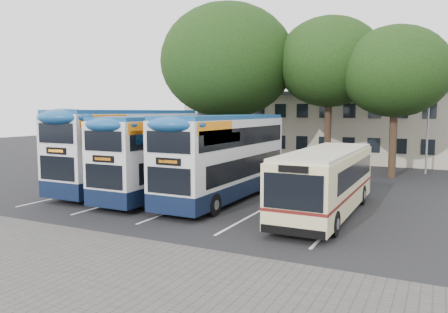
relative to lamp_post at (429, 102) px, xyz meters
name	(u,v)px	position (x,y,z in m)	size (l,w,h in m)	color
ground	(227,233)	(-6.00, -19.97, -5.08)	(120.00, 120.00, 0.00)	black
paving_strip	(87,268)	(-8.00, -24.97, -5.08)	(40.00, 6.00, 0.01)	#595654
bay_lines	(204,199)	(-9.75, -14.97, -5.08)	(14.12, 11.00, 0.01)	silver
depot_building	(357,126)	(-6.00, 7.02, -1.93)	(32.40, 8.40, 6.20)	#AA9F89
lamp_post	(429,102)	(0.00, 0.00, 0.00)	(0.25, 1.05, 9.06)	gray
tree_left	(228,61)	(-14.17, -3.25, 3.21)	(10.35, 10.35, 12.70)	black
tree_mid	(329,62)	(-6.63, -1.81, 2.92)	(7.66, 7.66, 11.28)	black
tree_right	(396,72)	(-2.02, -2.76, 1.97)	(7.11, 7.11, 10.10)	black
bus_dd_left	(131,145)	(-15.16, -13.93, -2.59)	(2.63, 10.86, 4.53)	black
bus_dd_mid	(170,152)	(-11.98, -14.70, -2.77)	(2.45, 10.10, 4.21)	black
bus_dd_right	(226,153)	(-8.78, -14.45, -2.74)	(2.48, 10.23, 4.26)	black
bus_single	(327,178)	(-3.46, -15.37, -3.49)	(2.40, 9.43, 2.81)	beige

